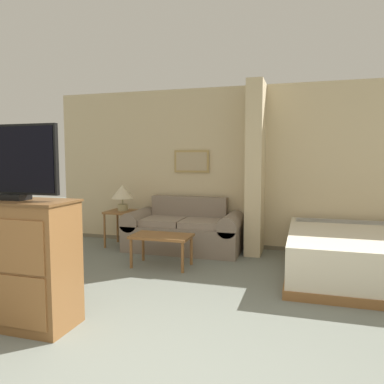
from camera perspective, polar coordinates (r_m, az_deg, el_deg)
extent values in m
cube|color=#CCB78E|center=(6.12, 8.62, 3.65)|extent=(6.81, 0.12, 2.60)
cube|color=#70644E|center=(6.22, 8.36, -8.15)|extent=(6.81, 0.02, 0.06)
cube|color=tan|center=(6.25, -0.06, 4.69)|extent=(0.60, 0.02, 0.37)
cube|color=tan|center=(6.24, -0.10, 4.69)|extent=(0.53, 0.01, 0.30)
cube|color=#CCB78E|center=(5.76, 9.63, 3.53)|extent=(0.24, 0.57, 2.60)
cube|color=gray|center=(5.96, -1.30, -6.96)|extent=(1.27, 0.84, 0.41)
cube|color=gray|center=(6.19, -0.39, -2.62)|extent=(1.27, 0.20, 0.42)
cube|color=gray|center=(6.24, -8.07, -6.47)|extent=(0.27, 0.84, 0.41)
cylinder|color=gray|center=(6.19, -8.10, -4.07)|extent=(0.30, 0.84, 0.30)
cube|color=gray|center=(5.78, 6.04, -7.39)|extent=(0.27, 0.84, 0.41)
cylinder|color=gray|center=(5.72, 6.07, -4.81)|extent=(0.30, 0.84, 0.30)
cube|color=gray|center=(5.97, -4.35, -4.47)|extent=(0.61, 0.60, 0.10)
cube|color=gray|center=(5.78, 1.55, -4.79)|extent=(0.61, 0.60, 0.10)
cube|color=brown|center=(5.08, -4.66, -6.73)|extent=(0.80, 0.47, 0.04)
cylinder|color=brown|center=(5.09, -9.27, -9.23)|extent=(0.04, 0.04, 0.40)
cylinder|color=brown|center=(4.83, -1.45, -9.97)|extent=(0.04, 0.04, 0.40)
cylinder|color=brown|center=(5.44, -7.46, -8.28)|extent=(0.04, 0.04, 0.40)
cylinder|color=brown|center=(5.19, -0.10, -8.89)|extent=(0.04, 0.04, 0.40)
cube|color=brown|center=(6.31, -10.50, -2.97)|extent=(0.50, 0.50, 0.04)
cylinder|color=brown|center=(6.27, -13.17, -5.81)|extent=(0.04, 0.04, 0.55)
cylinder|color=brown|center=(6.07, -9.55, -6.11)|extent=(0.04, 0.04, 0.55)
cylinder|color=brown|center=(6.65, -11.28, -5.14)|extent=(0.04, 0.04, 0.55)
cylinder|color=brown|center=(6.46, -7.82, -5.40)|extent=(0.04, 0.04, 0.55)
cylinder|color=tan|center=(6.30, -10.51, -2.32)|extent=(0.17, 0.17, 0.11)
cylinder|color=tan|center=(6.29, -10.53, -1.39)|extent=(0.02, 0.02, 0.10)
cone|color=beige|center=(6.27, -10.55, 0.05)|extent=(0.37, 0.37, 0.22)
cube|color=brown|center=(3.67, -25.08, -9.85)|extent=(1.04, 0.45, 1.09)
cube|color=brown|center=(3.57, -25.43, -1.24)|extent=(1.06, 0.47, 0.02)
cube|color=black|center=(3.57, -25.45, -0.68)|extent=(0.24, 0.16, 0.05)
cube|color=black|center=(3.55, -25.66, 4.49)|extent=(0.89, 0.04, 0.59)
cube|color=black|center=(3.53, -25.92, 4.48)|extent=(0.85, 0.01, 0.55)
cube|color=brown|center=(5.14, 24.34, -11.22)|extent=(1.77, 2.10, 0.10)
cube|color=beige|center=(5.07, 24.46, -8.22)|extent=(1.73, 2.06, 0.45)
cube|color=white|center=(5.82, 23.46, -4.71)|extent=(1.61, 0.36, 0.10)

